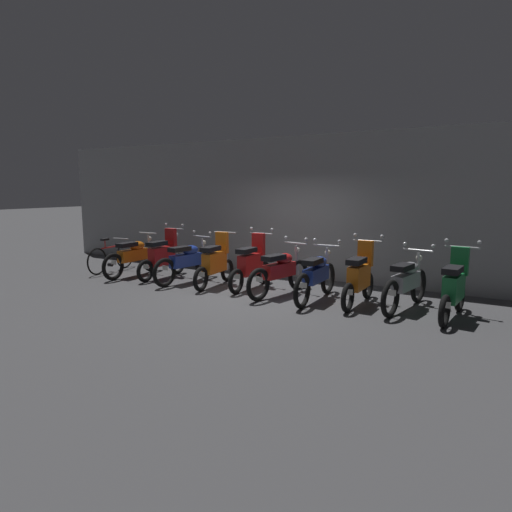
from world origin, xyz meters
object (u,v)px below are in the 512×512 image
(motorbike_slot_6, at_px, (317,275))
(motorbike_slot_8, at_px, (406,282))
(motorbike_slot_3, at_px, (215,263))
(motorbike_slot_5, at_px, (280,271))
(motorbike_slot_4, at_px, (251,264))
(motorbike_slot_0, at_px, (134,256))
(motorbike_slot_2, at_px, (187,261))
(motorbike_slot_7, at_px, (360,277))
(bicycle, at_px, (111,258))
(motorbike_slot_9, at_px, (454,288))
(motorbike_slot_1, at_px, (163,256))

(motorbike_slot_6, bearing_deg, motorbike_slot_8, 8.04)
(motorbike_slot_3, relative_size, motorbike_slot_5, 0.87)
(motorbike_slot_8, bearing_deg, motorbike_slot_4, 179.60)
(motorbike_slot_0, relative_size, motorbike_slot_5, 1.01)
(motorbike_slot_4, height_order, motorbike_slot_8, motorbike_slot_4)
(motorbike_slot_2, height_order, motorbike_slot_6, same)
(motorbike_slot_7, bearing_deg, bicycle, -179.73)
(motorbike_slot_7, bearing_deg, motorbike_slot_8, 8.46)
(motorbike_slot_2, xyz_separation_m, motorbike_slot_6, (3.24, -0.04, 0.00))
(motorbike_slot_2, height_order, motorbike_slot_5, same)
(motorbike_slot_8, bearing_deg, motorbike_slot_9, -12.98)
(motorbike_slot_8, distance_m, bicycle, 7.42)
(motorbike_slot_3, distance_m, bicycle, 3.36)
(bicycle, bearing_deg, motorbike_slot_7, 0.27)
(motorbike_slot_4, relative_size, motorbike_slot_9, 1.00)
(motorbike_slot_1, distance_m, motorbike_slot_9, 6.50)
(motorbike_slot_4, distance_m, motorbike_slot_8, 3.25)
(motorbike_slot_2, bearing_deg, motorbike_slot_0, -177.77)
(motorbike_slot_9, xyz_separation_m, bicycle, (-8.23, 0.03, -0.17))
(motorbike_slot_3, bearing_deg, motorbike_slot_2, -178.78)
(motorbike_slot_4, bearing_deg, motorbike_slot_6, -8.85)
(motorbike_slot_4, height_order, motorbike_slot_7, same)
(motorbike_slot_7, xyz_separation_m, motorbike_slot_8, (0.82, 0.12, -0.04))
(motorbike_slot_1, distance_m, motorbike_slot_8, 5.69)
(motorbike_slot_7, distance_m, motorbike_slot_9, 1.63)
(motorbike_slot_3, bearing_deg, motorbike_slot_1, 176.90)
(motorbike_slot_4, xyz_separation_m, motorbike_slot_5, (0.82, -0.22, -0.04))
(motorbike_slot_9, bearing_deg, motorbike_slot_4, 177.04)
(motorbike_slot_9, bearing_deg, motorbike_slot_0, -179.49)
(motorbike_slot_7, bearing_deg, motorbike_slot_2, -179.04)
(motorbike_slot_7, bearing_deg, motorbike_slot_5, -177.32)
(motorbike_slot_4, bearing_deg, motorbike_slot_1, -177.48)
(bicycle, bearing_deg, motorbike_slot_1, 2.28)
(motorbike_slot_3, bearing_deg, motorbike_slot_9, -0.17)
(motorbike_slot_3, relative_size, motorbike_slot_4, 1.00)
(motorbike_slot_4, bearing_deg, motorbike_slot_2, -172.54)
(motorbike_slot_0, xyz_separation_m, motorbike_slot_2, (1.63, 0.06, 0.00))
(motorbike_slot_0, xyz_separation_m, motorbike_slot_8, (6.50, 0.25, 0.00))
(motorbike_slot_1, relative_size, motorbike_slot_8, 0.87)
(motorbike_slot_4, distance_m, motorbike_slot_7, 2.44)
(motorbike_slot_2, height_order, motorbike_slot_9, motorbike_slot_9)
(motorbike_slot_2, distance_m, motorbike_slot_3, 0.81)
(motorbike_slot_3, relative_size, bicycle, 0.98)
(motorbike_slot_3, bearing_deg, motorbike_slot_5, -0.88)
(motorbike_slot_2, relative_size, motorbike_slot_3, 1.16)
(motorbike_slot_3, height_order, motorbike_slot_6, motorbike_slot_3)
(motorbike_slot_3, height_order, bicycle, motorbike_slot_3)
(motorbike_slot_5, bearing_deg, motorbike_slot_8, 4.63)
(motorbike_slot_1, distance_m, motorbike_slot_4, 2.44)
(motorbike_slot_1, xyz_separation_m, motorbike_slot_2, (0.82, -0.10, -0.04))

